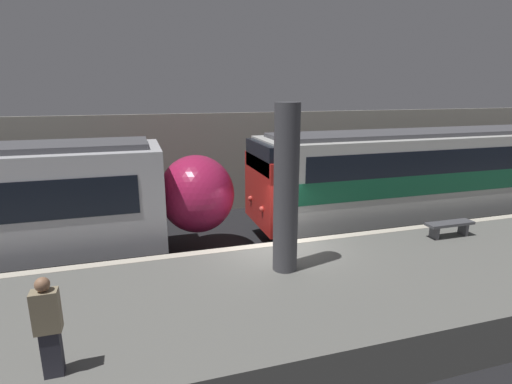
% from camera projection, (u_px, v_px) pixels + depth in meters
% --- Properties ---
extents(ground_plane, '(120.00, 120.00, 0.00)m').
position_uv_depth(ground_plane, '(273.00, 277.00, 11.74)').
color(ground_plane, black).
extents(platform, '(40.00, 4.99, 1.10)m').
position_uv_depth(platform, '(309.00, 302.00, 9.30)').
color(platform, slate).
rests_on(platform, ground).
extents(station_rear_barrier, '(50.00, 0.15, 4.35)m').
position_uv_depth(station_rear_barrier, '(221.00, 163.00, 17.70)').
color(station_rear_barrier, '#B2AD9E').
rests_on(station_rear_barrier, ground).
extents(support_pillar_near, '(0.59, 0.59, 3.99)m').
position_uv_depth(support_pillar_near, '(286.00, 190.00, 9.28)').
color(support_pillar_near, '#47474C').
rests_on(support_pillar_near, platform).
extents(train_boxy, '(17.81, 3.01, 3.84)m').
position_uv_depth(train_boxy, '(466.00, 175.00, 16.08)').
color(train_boxy, black).
rests_on(train_boxy, ground).
extents(person_waiting, '(0.38, 0.24, 1.64)m').
position_uv_depth(person_waiting, '(48.00, 325.00, 5.95)').
color(person_waiting, '#2D2D38').
rests_on(person_waiting, platform).
extents(platform_bench, '(1.50, 0.40, 0.45)m').
position_uv_depth(platform_bench, '(450.00, 226.00, 11.82)').
color(platform_bench, '#4C4C51').
rests_on(platform_bench, platform).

